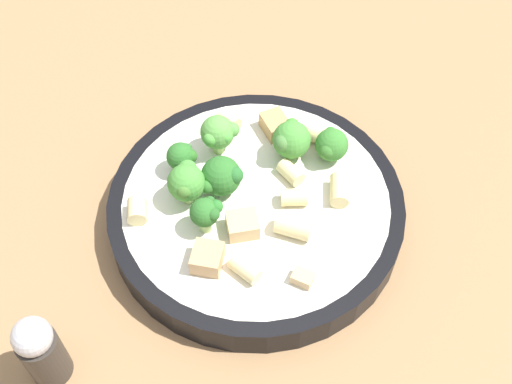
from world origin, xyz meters
TOP-DOWN VIEW (x-y plane):
  - ground_plane at (0.00, 0.00)m, footprint 2.00×2.00m
  - pasta_bowl at (0.00, 0.00)m, footprint 0.26×0.26m
  - broccoli_floret_0 at (-0.02, 0.05)m, footprint 0.04×0.03m
  - broccoli_floret_1 at (-0.00, 0.03)m, footprint 0.03×0.04m
  - broccoli_floret_2 at (0.01, 0.07)m, footprint 0.03×0.03m
  - broccoli_floret_3 at (0.04, 0.05)m, footprint 0.03×0.03m
  - broccoli_floret_4 at (0.06, -0.05)m, footprint 0.03×0.03m
  - broccoli_floret_5 at (0.06, -0.01)m, footprint 0.04×0.03m
  - broccoli_floret_6 at (-0.04, 0.03)m, footprint 0.03×0.03m
  - rigatoni_0 at (0.07, 0.05)m, footprint 0.02×0.03m
  - rigatoni_1 at (0.01, -0.03)m, footprint 0.02×0.03m
  - rigatoni_2 at (-0.02, -0.04)m, footprint 0.02×0.03m
  - rigatoni_3 at (-0.07, -0.02)m, footprint 0.02×0.03m
  - rigatoni_4 at (0.03, -0.07)m, footprint 0.03×0.02m
  - rigatoni_5 at (0.03, -0.02)m, footprint 0.02×0.03m
  - rigatoni_6 at (0.08, -0.03)m, footprint 0.02×0.03m
  - rigatoni_7 at (-0.05, 0.09)m, footprint 0.03×0.02m
  - chicken_chunk_0 at (0.08, 0.01)m, footprint 0.03×0.03m
  - chicken_chunk_1 at (-0.06, -0.06)m, footprint 0.01×0.02m
  - chicken_chunk_2 at (-0.07, 0.02)m, footprint 0.03×0.03m
  - chicken_chunk_3 at (-0.03, -0.00)m, footprint 0.03×0.03m
  - pepper_shaker at (-0.18, 0.10)m, footprint 0.03×0.03m

SIDE VIEW (x-z plane):
  - ground_plane at x=0.00m, z-range 0.00..0.00m
  - pasta_bowl at x=0.00m, z-range 0.00..0.03m
  - chicken_chunk_1 at x=-0.06m, z-range 0.03..0.04m
  - rigatoni_3 at x=-0.07m, z-range 0.03..0.04m
  - rigatoni_5 at x=0.03m, z-range 0.03..0.04m
  - rigatoni_1 at x=0.01m, z-range 0.03..0.04m
  - pepper_shaker at x=-0.18m, z-range 0.00..0.07m
  - chicken_chunk_3 at x=-0.03m, z-range 0.03..0.05m
  - rigatoni_4 at x=0.03m, z-range 0.03..0.05m
  - chicken_chunk_0 at x=0.08m, z-range 0.03..0.05m
  - rigatoni_7 at x=-0.05m, z-range 0.03..0.05m
  - rigatoni_2 at x=-0.02m, z-range 0.03..0.05m
  - chicken_chunk_2 at x=-0.07m, z-range 0.03..0.05m
  - rigatoni_0 at x=0.07m, z-range 0.03..0.05m
  - rigatoni_6 at x=0.08m, z-range 0.03..0.05m
  - broccoli_floret_4 at x=0.06m, z-range 0.03..0.06m
  - broccoli_floret_2 at x=0.01m, z-range 0.03..0.06m
  - broccoli_floret_1 at x=0.00m, z-range 0.03..0.07m
  - broccoli_floret_5 at x=0.06m, z-range 0.03..0.07m
  - broccoli_floret_6 at x=-0.04m, z-range 0.03..0.07m
  - broccoli_floret_0 at x=-0.02m, z-range 0.03..0.07m
  - broccoli_floret_3 at x=0.04m, z-range 0.03..0.07m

